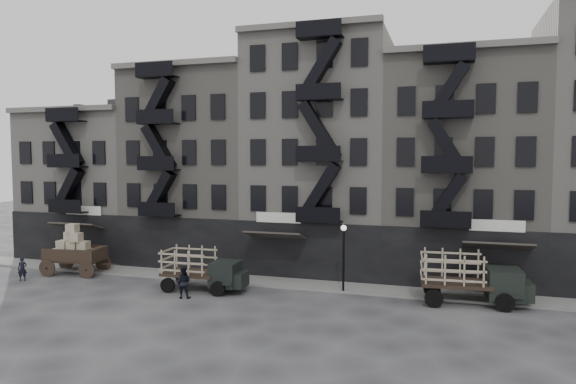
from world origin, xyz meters
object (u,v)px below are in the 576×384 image
(stake_truck_west, at_px, (202,267))
(stake_truck_east, at_px, (471,275))
(wagon, at_px, (74,246))
(pedestrian_mid, at_px, (183,282))
(pedestrian_west, at_px, (22,269))

(stake_truck_west, distance_m, stake_truck_east, 16.27)
(wagon, relative_size, pedestrian_mid, 2.32)
(stake_truck_east, xyz_separation_m, pedestrian_west, (-29.13, -3.06, -0.92))
(wagon, height_order, pedestrian_west, wagon)
(stake_truck_east, bearing_deg, pedestrian_west, -178.08)
(stake_truck_east, relative_size, pedestrian_west, 3.83)
(pedestrian_mid, bearing_deg, stake_truck_east, -179.76)
(stake_truck_west, bearing_deg, pedestrian_mid, -101.03)
(stake_truck_west, relative_size, stake_truck_east, 0.89)
(stake_truck_west, relative_size, pedestrian_west, 3.39)
(pedestrian_west, bearing_deg, wagon, 21.36)
(stake_truck_west, bearing_deg, pedestrian_west, -176.49)
(stake_truck_west, xyz_separation_m, pedestrian_mid, (-0.30, -1.91, -0.57))
(pedestrian_west, distance_m, pedestrian_mid, 12.67)
(stake_truck_west, bearing_deg, stake_truck_east, 4.16)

